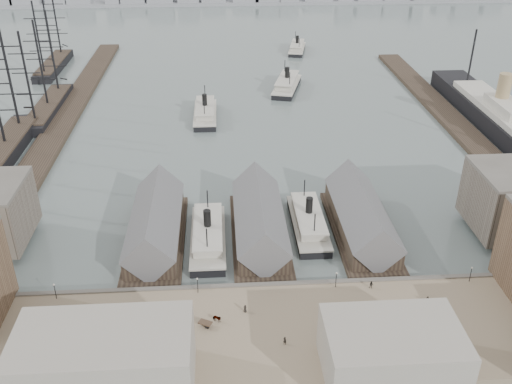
{
  "coord_description": "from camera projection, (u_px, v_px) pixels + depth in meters",
  "views": [
    {
      "loc": [
        -8.93,
        -104.93,
        80.24
      ],
      "look_at": [
        0.0,
        30.0,
        6.0
      ],
      "focal_mm": 40.0,
      "sensor_mm": 36.0,
      "label": 1
    }
  ],
  "objects": [
    {
      "name": "pedestrian_2",
      "position": [
        180.0,
        308.0,
        117.26
      ],
      "size": [
        1.32,
        1.21,
        1.79
      ],
      "primitive_type": "imported",
      "rotation": [
        0.0,
        0.0,
        0.62
      ],
      "color": "black",
      "rests_on": "quay"
    },
    {
      "name": "ferry_shed_east",
      "position": [
        361.0,
        218.0,
        144.95
      ],
      "size": [
        14.0,
        42.0,
        12.6
      ],
      "color": "#2D231C",
      "rests_on": "ground"
    },
    {
      "name": "horse_cart_left",
      "position": [
        41.0,
        329.0,
        111.87
      ],
      "size": [
        4.57,
        1.55,
        1.42
      ],
      "rotation": [
        0.0,
        0.0,
        1.59
      ],
      "color": "black",
      "rests_on": "quay"
    },
    {
      "name": "pedestrian_0",
      "position": [
        7.0,
        304.0,
        118.54
      ],
      "size": [
        0.68,
        0.57,
        1.61
      ],
      "primitive_type": "imported",
      "rotation": [
        0.0,
        0.0,
        2.87
      ],
      "color": "black",
      "rests_on": "quay"
    },
    {
      "name": "ferry_open_near",
      "position": [
        205.0,
        112.0,
        217.35
      ],
      "size": [
        8.58,
        28.24,
        10.07
      ],
      "rotation": [
        0.0,
        0.0,
        -0.0
      ],
      "color": "black",
      "rests_on": "ground"
    },
    {
      "name": "horse_cart_right",
      "position": [
        361.0,
        339.0,
        109.42
      ],
      "size": [
        4.69,
        1.89,
        1.61
      ],
      "rotation": [
        0.0,
        0.0,
        1.5
      ],
      "color": "black",
      "rests_on": "quay"
    },
    {
      "name": "sailing_ship_far",
      "position": [
        54.0,
        64.0,
        273.63
      ],
      "size": [
        8.47,
        47.08,
        34.84
      ],
      "color": "black",
      "rests_on": "ground"
    },
    {
      "name": "ferry_docked_east",
      "position": [
        308.0,
        221.0,
        148.03
      ],
      "size": [
        8.25,
        27.5,
        9.82
      ],
      "color": "black",
      "rests_on": "ground"
    },
    {
      "name": "pedestrian_4",
      "position": [
        245.0,
        309.0,
        117.1
      ],
      "size": [
        0.95,
        0.97,
        1.68
      ],
      "primitive_type": "imported",
      "rotation": [
        0.0,
        0.0,
        3.97
      ],
      "color": "black",
      "rests_on": "quay"
    },
    {
      "name": "sailing_ship_mid",
      "position": [
        48.0,
        106.0,
        222.37
      ],
      "size": [
        8.68,
        50.18,
        35.7
      ],
      "color": "black",
      "rests_on": "ground"
    },
    {
      "name": "pedestrian_6",
      "position": [
        371.0,
        285.0,
        123.83
      ],
      "size": [
        1.07,
        0.96,
        1.82
      ],
      "primitive_type": "imported",
      "rotation": [
        0.0,
        0.0,
        5.92
      ],
      "color": "black",
      "rests_on": "quay"
    },
    {
      "name": "ferry_open_far",
      "position": [
        297.0,
        48.0,
        301.94
      ],
      "size": [
        12.39,
        25.79,
        8.85
      ],
      "rotation": [
        0.0,
        0.0,
        -0.21
      ],
      "color": "black",
      "rests_on": "ground"
    },
    {
      "name": "ferry_docked_west",
      "position": [
        208.0,
        235.0,
        142.04
      ],
      "size": [
        8.53,
        28.43,
        10.15
      ],
      "color": "black",
      "rests_on": "ground"
    },
    {
      "name": "pedestrian_8",
      "position": [
        427.0,
        299.0,
        119.67
      ],
      "size": [
        1.02,
        0.53,
        1.66
      ],
      "primitive_type": "imported",
      "rotation": [
        0.0,
        0.0,
        0.14
      ],
      "color": "black",
      "rests_on": "quay"
    },
    {
      "name": "ground",
      "position": [
        265.0,
        277.0,
        130.91
      ],
      "size": [
        900.0,
        900.0,
        0.0
      ],
      "primitive_type": "plane",
      "color": "#556361",
      "rests_on": "ground"
    },
    {
      "name": "pedestrian_5",
      "position": [
        285.0,
        341.0,
        108.91
      ],
      "size": [
        0.81,
        0.73,
        1.81
      ],
      "primitive_type": "imported",
      "rotation": [
        0.0,
        0.0,
        2.67
      ],
      "color": "black",
      "rests_on": "quay"
    },
    {
      "name": "east_wharf",
      "position": [
        453.0,
        121.0,
        213.76
      ],
      "size": [
        10.0,
        180.0,
        1.6
      ],
      "primitive_type": "cube",
      "color": "#2D231C",
      "rests_on": "ground"
    },
    {
      "name": "ferry_shed_center",
      "position": [
        259.0,
        222.0,
        143.44
      ],
      "size": [
        14.0,
        42.0,
        12.6
      ],
      "color": "#2D231C",
      "rests_on": "ground"
    },
    {
      "name": "lamp_post_near_w",
      "position": [
        197.0,
        283.0,
        121.65
      ],
      "size": [
        0.44,
        0.44,
        3.92
      ],
      "color": "black",
      "rests_on": "quay"
    },
    {
      "name": "quay",
      "position": [
        273.0,
        335.0,
        112.94
      ],
      "size": [
        180.0,
        30.0,
        2.0
      ],
      "primitive_type": "cube",
      "color": "#857259",
      "rests_on": "ground"
    },
    {
      "name": "pedestrian_7",
      "position": [
        418.0,
        335.0,
        110.34
      ],
      "size": [
        1.05,
        0.61,
        1.62
      ],
      "primitive_type": "imported",
      "rotation": [
        0.0,
        0.0,
        6.27
      ],
      "color": "black",
      "rests_on": "quay"
    },
    {
      "name": "lamp_post_far_w",
      "position": [
        55.0,
        288.0,
        119.92
      ],
      "size": [
        0.44,
        0.44,
        3.92
      ],
      "color": "black",
      "rests_on": "quay"
    },
    {
      "name": "lamp_post_near_e",
      "position": [
        336.0,
        277.0,
        123.39
      ],
      "size": [
        0.44,
        0.44,
        3.92
      ],
      "color": "black",
      "rests_on": "quay"
    },
    {
      "name": "seawall",
      "position": [
        267.0,
        288.0,
        125.81
      ],
      "size": [
        180.0,
        1.2,
        2.3
      ],
      "primitive_type": "cube",
      "color": "#59544C",
      "rests_on": "ground"
    },
    {
      "name": "ferry_shed_west",
      "position": [
        155.0,
        225.0,
        141.94
      ],
      "size": [
        14.0,
        42.0,
        12.6
      ],
      "color": "#2D231C",
      "rests_on": "ground"
    },
    {
      "name": "horse_cart_center",
      "position": [
        214.0,
        320.0,
        114.07
      ],
      "size": [
        4.92,
        3.32,
        1.71
      ],
      "rotation": [
        0.0,
        0.0,
        1.09
      ],
      "color": "black",
      "rests_on": "quay"
    },
    {
      "name": "street_bldg_west",
      "position": [
        105.0,
        361.0,
        97.34
      ],
      "size": [
        30.0,
        16.0,
        12.0
      ],
      "primitive_type": "cube",
      "color": "gray",
      "rests_on": "quay"
    },
    {
      "name": "west_wharf",
      "position": [
        63.0,
        121.0,
        214.06
      ],
      "size": [
        10.0,
        220.0,
        1.6
      ],
      "primitive_type": "cube",
      "color": "#2D231C",
      "rests_on": "ground"
    },
    {
      "name": "lamp_post_far_e",
      "position": [
        471.0,
        271.0,
        125.13
      ],
      "size": [
        0.44,
        0.44,
        3.92
      ],
      "color": "black",
      "rests_on": "quay"
    },
    {
      "name": "street_bldg_center",
      "position": [
        392.0,
        352.0,
        100.71
      ],
      "size": [
        24.0,
        16.0,
        10.0
      ],
      "primitive_type": "cube",
      "color": "gray",
      "rests_on": "quay"
    },
    {
      "name": "ocean_steamer",
      "position": [
        498.0,
        117.0,
        207.46
      ],
      "size": [
        13.99,
        102.22,
        20.44
      ],
      "color": "black",
      "rests_on": "ground"
    },
    {
      "name": "ferry_open_mid",
      "position": [
        287.0,
        84.0,
        246.75
      ],
      "size": [
        16.37,
        30.8,
        10.54
      ],
      "rotation": [
        0.0,
        0.0,
        -0.27
      ],
      "color": "black",
      "rests_on": "ground"
    },
    {
      "name": "pedestrian_3",
      "position": [
        159.0,
        340.0,
        109.2
      ],
      "size": [
        1.05,
        0.86,
        1.68
      ],
      "primitive_type": "imported",
      "rotation": [
        0.0,
        0.0,
        0.54
      ],
      "color": "black",
      "rests_on": "quay"
    },
    {
      "name": "pedestrian_1",
      "position": [
        87.0,
        346.0,
        107.7
      ],
      "size": [
        1.05,
        1.11,
        1.8
      ],
      "primitive_type": "imported",
      "rotation": [
        0.0,
        0.0,
        4.12
      ],
      "color": "black",
      "rests_on": "quay"
    }
  ]
}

